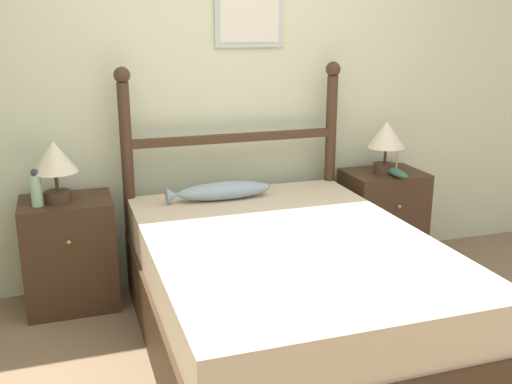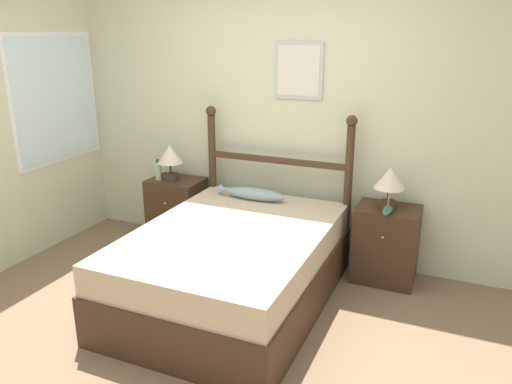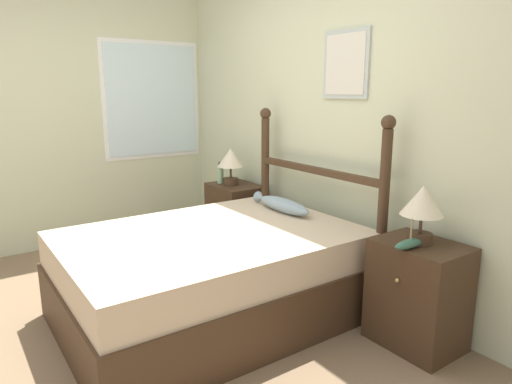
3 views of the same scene
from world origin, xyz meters
TOP-DOWN VIEW (x-y plane):
  - wall_back at (0.00, 1.73)m, footprint 6.40×0.08m
  - bed at (0.02, 0.63)m, footprint 1.39×1.94m
  - headboard at (0.02, 1.56)m, footprint 1.41×0.10m
  - nightstand_left at (-1.01, 1.47)m, footprint 0.51×0.42m
  - nightstand_right at (1.04, 1.47)m, footprint 0.51×0.42m
  - table_lamp_left at (-1.05, 1.45)m, footprint 0.25×0.25m
  - table_lamp_right at (1.03, 1.46)m, footprint 0.25×0.25m
  - bottle at (-1.16, 1.40)m, footprint 0.06×0.06m
  - model_boat at (1.05, 1.35)m, footprint 0.07×0.26m
  - fish_pillow at (-0.13, 1.35)m, footprint 0.63×0.14m

SIDE VIEW (x-z plane):
  - bed at x=0.02m, z-range 0.00..0.60m
  - nightstand_left at x=-1.01m, z-range 0.00..0.65m
  - nightstand_right at x=1.04m, z-range 0.00..0.65m
  - fish_pillow at x=-0.13m, z-range 0.61..0.71m
  - model_boat at x=1.05m, z-range 0.59..0.77m
  - bottle at x=-1.16m, z-range 0.64..0.85m
  - headboard at x=0.02m, z-range 0.08..1.46m
  - table_lamp_left at x=-1.05m, z-range 0.71..1.06m
  - table_lamp_right at x=1.03m, z-range 0.71..1.06m
  - wall_back at x=0.00m, z-range 0.00..2.55m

